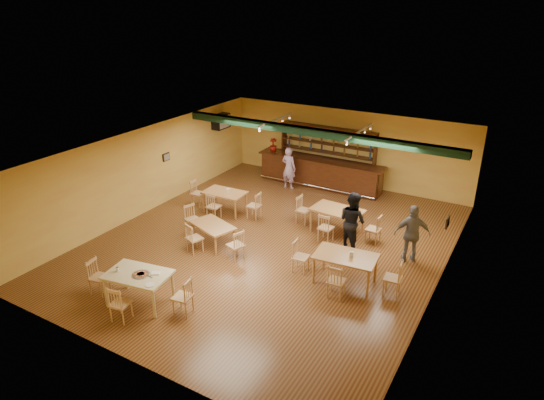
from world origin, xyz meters
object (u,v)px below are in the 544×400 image
Objects in this scene: dining_table_d at (345,269)px; patron_bar at (289,168)px; bar_counter at (320,173)px; dining_table_b at (337,221)px; patron_right_a at (352,221)px; dining_table_c at (213,235)px; dining_table_a at (225,202)px; near_table at (139,288)px.

patron_bar is at bearing 125.69° from dining_table_d.
dining_table_b is at bearing -57.63° from bar_counter.
patron_right_a is at bearing 101.47° from dining_table_d.
patron_right_a reaches higher than dining_table_c.
bar_counter is 7.04m from dining_table_d.
bar_counter is 3.54× the size of dining_table_a.
patron_bar is (-0.24, 5.33, 0.49)m from dining_table_c.
bar_counter reaches higher than dining_table_c.
dining_table_a is 2.50m from dining_table_c.
patron_bar is at bearing -139.87° from bar_counter.
dining_table_b is at bearing -19.58° from patron_right_a.
dining_table_b reaches higher than dining_table_a.
dining_table_b is 1.24m from patron_right_a.
dining_table_c is (-0.74, -6.16, -0.22)m from bar_counter.
dining_table_c is at bearing 175.99° from dining_table_d.
dining_table_c is 0.83× the size of patron_bar.
patron_right_a is (3.97, -3.44, 0.08)m from patron_bar.
near_table is (-2.72, -6.03, 0.01)m from dining_table_b.
dining_table_a is 0.80× the size of patron_right_a.
near_table is at bearing -93.16° from bar_counter.
patron_right_a reaches higher than bar_counter.
patron_right_a reaches higher than dining_table_b.
patron_right_a is at bearing -54.91° from bar_counter.
dining_table_a is 0.92× the size of dining_table_b.
dining_table_d is at bearing -23.50° from dining_table_a.
dining_table_b is (2.19, -3.46, -0.16)m from bar_counter.
dining_table_a is at bearing 94.29° from near_table.
patron_right_a is (2.99, -4.26, 0.35)m from bar_counter.
bar_counter is at bearing 126.92° from dining_table_b.
dining_table_a is 3.26m from patron_bar.
bar_counter reaches higher than near_table.
dining_table_c is 3.35m from near_table.
dining_table_c is at bearing 52.34° from patron_right_a.
bar_counter reaches higher than dining_table_d.
near_table is at bearing -109.70° from dining_table_b.
dining_table_d is at bearing 131.76° from patron_right_a.
bar_counter reaches higher than dining_table_b.
dining_table_b is 1.04× the size of near_table.
bar_counter is 9.51m from near_table.
near_table is (0.21, -3.34, 0.07)m from dining_table_c.
patron_bar is at bearing 111.53° from dining_table_c.
patron_right_a is (-0.54, 1.83, 0.51)m from dining_table_d.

